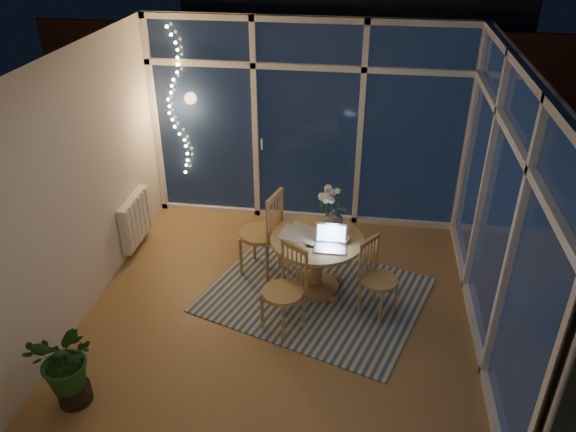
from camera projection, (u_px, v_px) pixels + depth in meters
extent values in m
plane|color=olive|center=(284.00, 308.00, 5.90)|extent=(4.00, 4.00, 0.00)
plane|color=white|center=(282.00, 59.00, 4.61)|extent=(4.00, 4.00, 0.00)
cube|color=silver|center=(308.00, 124.00, 6.97)|extent=(4.00, 0.04, 2.60)
cube|color=silver|center=(234.00, 346.00, 3.54)|extent=(4.00, 0.04, 2.60)
cube|color=silver|center=(82.00, 185.00, 5.51)|extent=(0.04, 4.00, 2.60)
cube|color=silver|center=(504.00, 214.00, 5.00)|extent=(0.04, 4.00, 2.60)
cube|color=white|center=(307.00, 126.00, 6.94)|extent=(4.00, 0.10, 2.60)
cube|color=white|center=(500.00, 214.00, 5.01)|extent=(0.10, 4.00, 2.60)
cube|color=white|center=(135.00, 219.00, 6.72)|extent=(0.10, 0.70, 0.58)
cube|color=black|center=(353.00, 139.00, 10.16)|extent=(12.00, 6.00, 0.10)
cube|color=#371F14|center=(330.00, 78.00, 10.18)|extent=(11.00, 0.08, 1.80)
sphere|color=black|center=(266.00, 142.00, 8.70)|extent=(0.90, 0.90, 0.90)
cube|color=beige|center=(315.00, 294.00, 6.09)|extent=(2.65, 2.37, 0.01)
cylinder|color=#AE894E|center=(316.00, 264.00, 6.01)|extent=(1.24, 1.24, 0.67)
cube|color=#AE894E|center=(260.00, 232.00, 6.24)|extent=(0.60, 0.60, 1.04)
cube|color=#AE894E|center=(379.00, 279.00, 5.64)|extent=(0.54, 0.54, 0.84)
cube|color=#AE894E|center=(283.00, 291.00, 5.41)|extent=(0.59, 0.59, 0.92)
imported|color=silver|center=(333.00, 218.00, 5.99)|extent=(0.26, 0.26, 0.21)
imported|color=silver|center=(342.00, 239.00, 5.79)|extent=(0.19, 0.19, 0.04)
cube|color=silver|center=(305.00, 233.00, 5.93)|extent=(0.49, 0.42, 0.01)
cube|color=black|center=(312.00, 246.00, 5.71)|extent=(0.12, 0.06, 0.01)
imported|color=#1A491C|center=(68.00, 368.00, 4.63)|extent=(0.65, 0.60, 0.76)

